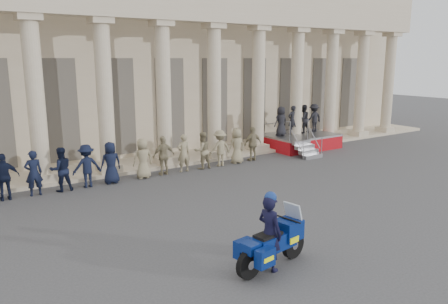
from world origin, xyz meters
TOP-DOWN VIEW (x-y plane):
  - ground at (0.00, 0.00)m, footprint 90.00×90.00m
  - building at (-0.00, 14.74)m, footprint 40.00×12.50m
  - officer_rank at (-3.96, 6.72)m, footprint 18.84×0.61m
  - reviewing_stand at (9.24, 7.69)m, footprint 3.74×3.71m
  - motorcycle at (-0.98, -2.11)m, footprint 2.19×1.00m
  - rider at (-1.10, -2.13)m, footprint 0.51×0.70m

SIDE VIEW (x-z plane):
  - ground at x=0.00m, z-range 0.00..0.00m
  - motorcycle at x=-0.98m, z-range -0.09..1.31m
  - officer_rank at x=-3.96m, z-range 0.00..1.62m
  - rider at x=-1.10m, z-range -0.01..1.85m
  - reviewing_stand at x=9.24m, z-range 0.03..2.32m
  - building at x=0.00m, z-range 0.02..9.02m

